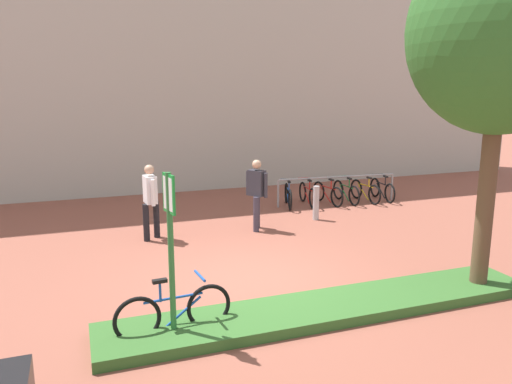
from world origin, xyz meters
TOP-DOWN VIEW (x-y plane):
  - ground_plane at (0.00, 0.00)m, footprint 60.00×60.00m
  - building_facade at (0.00, 8.70)m, footprint 28.00×1.20m
  - planter_strip at (0.66, -1.72)m, footprint 7.00×1.10m
  - tree_sidewalk at (3.46, -1.81)m, footprint 2.89×2.89m
  - parking_sign_post at (-1.74, -1.72)m, footprint 0.10×0.36m
  - bike_at_sign at (-1.70, -1.60)m, footprint 1.68×0.42m
  - bike_rack_cluster at (4.41, 4.84)m, footprint 3.75×1.73m
  - bollard_steel at (2.96, 3.34)m, footprint 0.16×0.16m
  - person_suited_dark at (1.19, 3.00)m, footprint 0.43×0.51m
  - person_shirt_white at (-1.33, 3.08)m, footprint 0.40×0.61m

SIDE VIEW (x-z plane):
  - ground_plane at x=0.00m, z-range 0.00..0.00m
  - planter_strip at x=0.66m, z-range 0.00..0.16m
  - bike_rack_cluster at x=4.41m, z-range -0.07..0.76m
  - bike_at_sign at x=-1.70m, z-range -0.08..0.78m
  - bollard_steel at x=2.96m, z-range 0.00..0.90m
  - person_suited_dark at x=1.19m, z-range 0.12..1.84m
  - person_shirt_white at x=-1.33m, z-range 0.12..1.84m
  - parking_sign_post at x=-1.74m, z-range 0.36..2.70m
  - tree_sidewalk at x=3.46m, z-range 1.30..7.14m
  - building_facade at x=0.00m, z-range 0.00..10.00m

